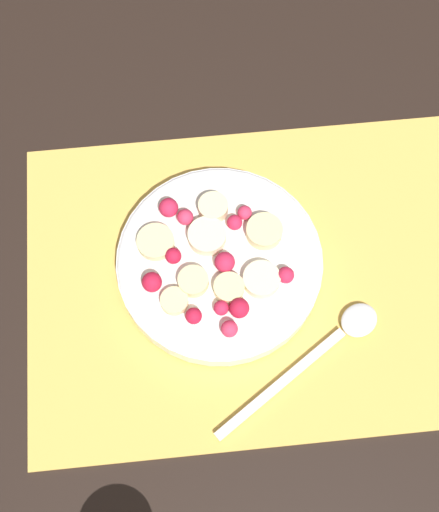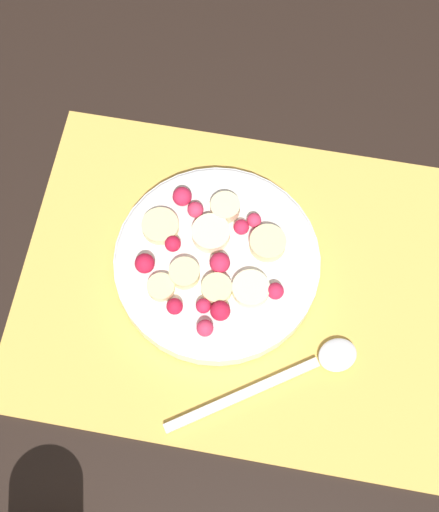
{
  "view_description": "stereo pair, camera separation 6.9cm",
  "coord_description": "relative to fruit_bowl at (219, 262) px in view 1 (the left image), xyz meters",
  "views": [
    {
      "loc": [
        0.07,
        0.24,
        0.68
      ],
      "look_at": [
        0.05,
        -0.01,
        0.04
      ],
      "focal_mm": 50.0,
      "sensor_mm": 36.0,
      "label": 1
    },
    {
      "loc": [
        0.0,
        0.23,
        0.68
      ],
      "look_at": [
        0.05,
        -0.01,
        0.04
      ],
      "focal_mm": 50.0,
      "sensor_mm": 36.0,
      "label": 2
    }
  ],
  "objects": [
    {
      "name": "ground_plane",
      "position": [
        -0.05,
        0.01,
        -0.02
      ],
      "size": [
        3.0,
        3.0,
        0.0
      ],
      "primitive_type": "plane",
      "color": "black"
    },
    {
      "name": "placemat",
      "position": [
        -0.05,
        0.01,
        -0.02
      ],
      "size": [
        0.48,
        0.33,
        0.01
      ],
      "color": "#E0B251",
      "rests_on": "ground_plane"
    },
    {
      "name": "spoon",
      "position": [
        -0.1,
        0.09,
        -0.01
      ],
      "size": [
        0.17,
        0.12,
        0.01
      ],
      "rotation": [
        0.0,
        0.0,
        3.73
      ],
      "color": "silver",
      "rests_on": "placemat"
    },
    {
      "name": "fruit_bowl",
      "position": [
        0.0,
        0.0,
        0.0
      ],
      "size": [
        0.2,
        0.2,
        0.04
      ],
      "color": "white",
      "rests_on": "placemat"
    }
  ]
}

